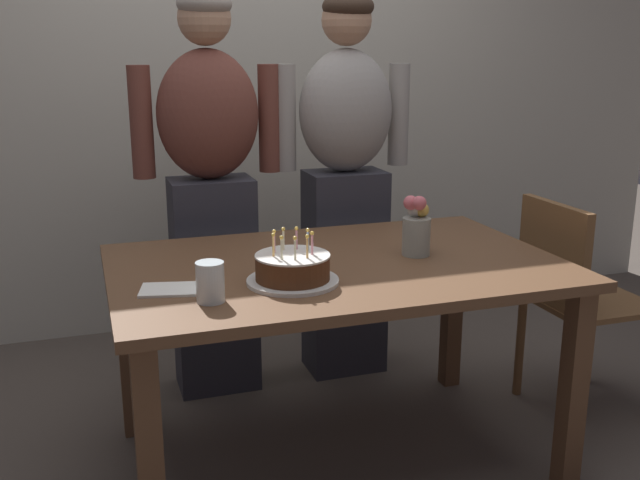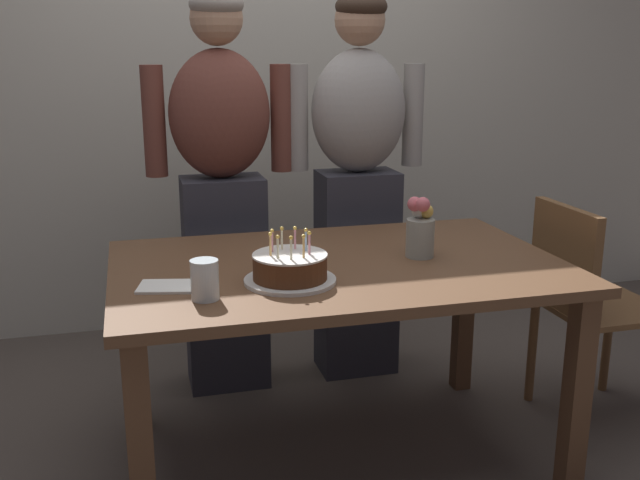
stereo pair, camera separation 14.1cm
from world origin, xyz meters
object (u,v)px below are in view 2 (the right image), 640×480
at_px(flower_vase, 420,229).
at_px(dining_chair, 583,296).
at_px(birthday_cake, 290,269).
at_px(napkin_stack, 167,286).
at_px(water_glass_near, 205,280).
at_px(person_woman_cardigan, 358,182).
at_px(person_man_bearded, 222,189).

height_order(flower_vase, dining_chair, flower_vase).
bearing_deg(birthday_cake, napkin_stack, 173.38).
height_order(water_glass_near, person_woman_cardigan, person_woman_cardigan).
height_order(napkin_stack, flower_vase, flower_vase).
relative_size(birthday_cake, person_man_bearded, 0.17).
bearing_deg(dining_chair, person_man_bearded, 62.41).
height_order(person_man_bearded, dining_chair, person_man_bearded).
relative_size(napkin_stack, dining_chair, 0.19).
distance_m(flower_vase, person_woman_cardigan, 0.72).
height_order(birthday_cake, person_woman_cardigan, person_woman_cardigan).
distance_m(birthday_cake, flower_vase, 0.53).
bearing_deg(birthday_cake, flower_vase, 18.61).
relative_size(napkin_stack, person_woman_cardigan, 0.10).
bearing_deg(birthday_cake, water_glass_near, -161.52).
distance_m(water_glass_near, flower_vase, 0.81).
distance_m(napkin_stack, flower_vase, 0.88).
bearing_deg(dining_chair, flower_vase, 93.92).
distance_m(water_glass_near, napkin_stack, 0.18).
distance_m(napkin_stack, person_man_bearded, 0.90).
relative_size(water_glass_near, napkin_stack, 0.70).
bearing_deg(napkin_stack, dining_chair, 6.25).
xyz_separation_m(person_man_bearded, person_woman_cardigan, (0.59, 0.00, 0.00)).
xyz_separation_m(birthday_cake, water_glass_near, (-0.27, -0.09, 0.01)).
xyz_separation_m(water_glass_near, person_man_bearded, (0.18, 0.98, 0.08)).
distance_m(birthday_cake, napkin_stack, 0.38).
bearing_deg(flower_vase, birthday_cake, -161.39).
bearing_deg(birthday_cake, person_man_bearded, 95.69).
distance_m(person_man_bearded, person_woman_cardigan, 0.59).
distance_m(person_man_bearded, dining_chair, 1.50).
height_order(birthday_cake, flower_vase, flower_vase).
xyz_separation_m(person_man_bearded, dining_chair, (1.29, -0.67, -0.36)).
bearing_deg(person_woman_cardigan, flower_vase, 89.55).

